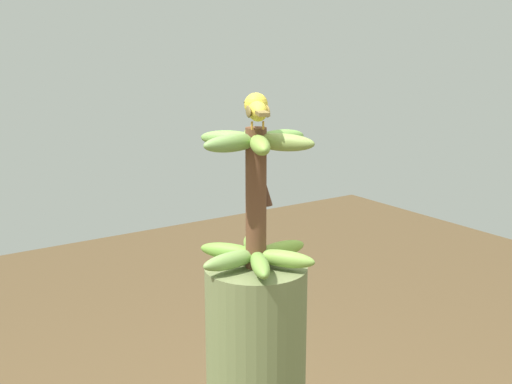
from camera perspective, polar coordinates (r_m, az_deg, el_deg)
name	(u,v)px	position (r m, az deg, el deg)	size (l,w,h in m)	color
banana_bunch	(256,199)	(1.54, 0.02, -0.60)	(0.28, 0.30, 0.34)	brown
perched_bird	(256,108)	(1.48, 0.04, 7.35)	(0.17, 0.10, 0.08)	#C68933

